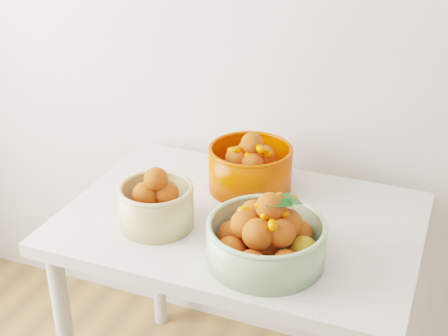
{
  "coord_description": "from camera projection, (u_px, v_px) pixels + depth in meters",
  "views": [
    {
      "loc": [
        0.08,
        0.17,
        1.68
      ],
      "look_at": [
        -0.48,
        1.56,
        0.92
      ],
      "focal_mm": 50.0,
      "sensor_mm": 36.0,
      "label": 1
    }
  ],
  "objects": [
    {
      "name": "table",
      "position": [
        240.0,
        245.0,
        1.82
      ],
      "size": [
        1.0,
        0.7,
        0.75
      ],
      "color": "silver",
      "rests_on": "ground"
    },
    {
      "name": "bowl_cream",
      "position": [
        156.0,
        204.0,
        1.71
      ],
      "size": [
        0.24,
        0.24,
        0.18
      ],
      "rotation": [
        0.0,
        0.0,
        -0.18
      ],
      "color": "tan",
      "rests_on": "table"
    },
    {
      "name": "bowl_green",
      "position": [
        266.0,
        238.0,
        1.56
      ],
      "size": [
        0.4,
        0.4,
        0.19
      ],
      "rotation": [
        0.0,
        0.0,
        -0.41
      ],
      "color": "#90B585",
      "rests_on": "table"
    },
    {
      "name": "bowl_orange",
      "position": [
        250.0,
        167.0,
        1.9
      ],
      "size": [
        0.31,
        0.31,
        0.18
      ],
      "rotation": [
        0.0,
        0.0,
        0.21
      ],
      "color": "red",
      "rests_on": "table"
    }
  ]
}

